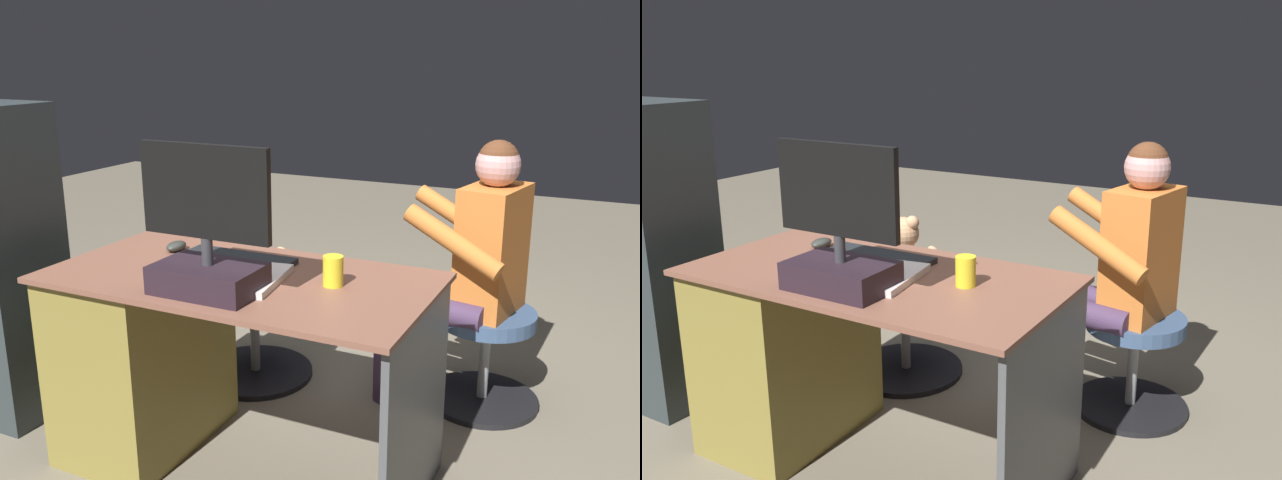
{
  "view_description": "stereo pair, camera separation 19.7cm",
  "coord_description": "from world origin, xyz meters",
  "views": [
    {
      "loc": [
        -1.18,
        2.21,
        1.47
      ],
      "look_at": [
        -0.13,
        -0.0,
        0.78
      ],
      "focal_mm": 38.21,
      "sensor_mm": 36.0,
      "label": 1
    },
    {
      "loc": [
        -1.35,
        2.12,
        1.47
      ],
      "look_at": [
        -0.13,
        -0.0,
        0.78
      ],
      "focal_mm": 38.21,
      "sensor_mm": 36.0,
      "label": 2
    }
  ],
  "objects": [
    {
      "name": "keyboard",
      "position": [
        0.09,
        0.23,
        0.74
      ],
      "size": [
        0.42,
        0.14,
        0.02
      ],
      "primitive_type": "cube",
      "color": "black",
      "rests_on": "desk"
    },
    {
      "name": "desk",
      "position": [
        0.35,
        0.36,
        0.39
      ],
      "size": [
        1.31,
        0.68,
        0.73
      ],
      "color": "brown",
      "rests_on": "ground_plane"
    },
    {
      "name": "tv_remote",
      "position": [
        0.19,
        0.45,
        0.74
      ],
      "size": [
        0.1,
        0.16,
        0.02
      ],
      "primitive_type": "cube",
      "rotation": [
        0.0,
        0.0,
        -0.39
      ],
      "color": "black",
      "rests_on": "desk"
    },
    {
      "name": "visitor_chair",
      "position": [
        -0.68,
        -0.48,
        0.25
      ],
      "size": [
        0.48,
        0.48,
        0.42
      ],
      "color": "black",
      "rests_on": "ground_plane"
    },
    {
      "name": "computer_mouse",
      "position": [
        0.37,
        0.21,
        0.75
      ],
      "size": [
        0.06,
        0.1,
        0.04
      ],
      "primitive_type": "ellipsoid",
      "color": "#2D302B",
      "rests_on": "desk"
    },
    {
      "name": "notebook_binder",
      "position": [
        -0.06,
        0.4,
        0.75
      ],
      "size": [
        0.26,
        0.33,
        0.02
      ],
      "primitive_type": "cube",
      "rotation": [
        0.0,
        0.0,
        0.15
      ],
      "color": "silver",
      "rests_on": "desk"
    },
    {
      "name": "ground_plane",
      "position": [
        0.0,
        0.0,
        0.0
      ],
      "size": [
        10.0,
        10.0,
        0.0
      ],
      "primitive_type": "plane",
      "color": "#6C6353"
    },
    {
      "name": "cup",
      "position": [
        -0.33,
        0.32,
        0.78
      ],
      "size": [
        0.07,
        0.07,
        0.1
      ],
      "primitive_type": "cylinder",
      "color": "yellow",
      "rests_on": "desk"
    },
    {
      "name": "teddy_bear",
      "position": [
        0.34,
        -0.3,
        0.57
      ],
      "size": [
        0.24,
        0.25,
        0.34
      ],
      "color": "tan",
      "rests_on": "office_chair_teddy"
    },
    {
      "name": "person",
      "position": [
        -0.59,
        -0.46,
        0.65
      ],
      "size": [
        0.6,
        0.54,
        1.13
      ],
      "color": "#C56B2C",
      "rests_on": "ground_plane"
    },
    {
      "name": "monitor",
      "position": [
        -0.0,
        0.54,
        0.88
      ],
      "size": [
        0.45,
        0.21,
        0.47
      ],
      "color": "black",
      "rests_on": "desk"
    },
    {
      "name": "office_chair_teddy",
      "position": [
        0.34,
        -0.29,
        0.24
      ],
      "size": [
        0.53,
        0.53,
        0.42
      ],
      "color": "black",
      "rests_on": "ground_plane"
    }
  ]
}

